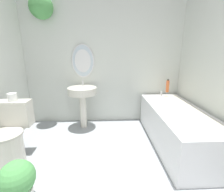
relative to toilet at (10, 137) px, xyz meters
The scene contains 7 objects.
wall_back 1.87m from the toilet, 49.10° to the left, with size 2.98×0.38×2.40m.
toilet is the anchor object (origin of this frame).
pedestal_sink 1.23m from the toilet, 49.28° to the left, with size 0.50×0.50×0.84m.
bathtub 2.25m from the toilet, ahead, with size 0.69×1.70×0.62m.
shampoo_bottle 2.57m from the toilet, 23.64° to the left, with size 0.06×0.06×0.24m.
potted_plant 0.74m from the toilet, 57.96° to the right, with size 0.31×0.31×0.43m.
toilet_paper_roll 0.50m from the toilet, 90.00° to the left, with size 0.11×0.11×0.10m.
Camera 1 is at (0.01, -0.21, 1.35)m, focal length 26.00 mm.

